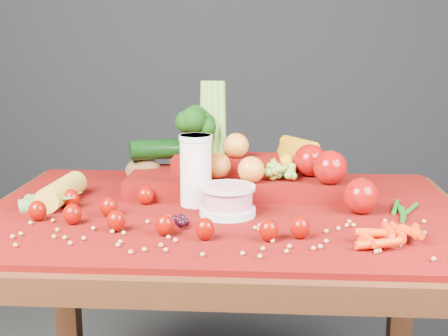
# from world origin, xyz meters

# --- Properties ---
(table) EXTENTS (1.10, 0.80, 0.75)m
(table) POSITION_xyz_m (0.00, 0.00, 0.66)
(table) COLOR #381A0C
(table) RESTS_ON ground
(red_cloth) EXTENTS (1.05, 0.75, 0.01)m
(red_cloth) POSITION_xyz_m (0.00, 0.00, 0.76)
(red_cloth) COLOR #680C03
(red_cloth) RESTS_ON table
(milk_glass) EXTENTS (0.07, 0.07, 0.16)m
(milk_glass) POSITION_xyz_m (-0.06, 0.03, 0.85)
(milk_glass) COLOR white
(milk_glass) RESTS_ON red_cloth
(yogurt_bowl) EXTENTS (0.12, 0.12, 0.07)m
(yogurt_bowl) POSITION_xyz_m (0.01, -0.05, 0.80)
(yogurt_bowl) COLOR silver
(yogurt_bowl) RESTS_ON red_cloth
(strawberry_scatter) EXTENTS (0.58, 0.28, 0.05)m
(strawberry_scatter) POSITION_xyz_m (-0.15, -0.14, 0.79)
(strawberry_scatter) COLOR #8C0F04
(strawberry_scatter) RESTS_ON red_cloth
(dark_grape_cluster) EXTENTS (0.06, 0.05, 0.03)m
(dark_grape_cluster) POSITION_xyz_m (-0.08, -0.15, 0.78)
(dark_grape_cluster) COLOR black
(dark_grape_cluster) RESTS_ON red_cloth
(soybean_scatter) EXTENTS (0.84, 0.24, 0.01)m
(soybean_scatter) POSITION_xyz_m (0.00, -0.20, 0.77)
(soybean_scatter) COLOR #AD7E4A
(soybean_scatter) RESTS_ON red_cloth
(corn_ear) EXTENTS (0.19, 0.24, 0.06)m
(corn_ear) POSITION_xyz_m (-0.38, -0.01, 0.78)
(corn_ear) COLOR gold
(corn_ear) RESTS_ON red_cloth
(potato) EXTENTS (0.10, 0.07, 0.07)m
(potato) POSITION_xyz_m (-0.22, 0.22, 0.80)
(potato) COLOR #51351B
(potato) RESTS_ON red_cloth
(baby_carrot_pile) EXTENTS (0.18, 0.17, 0.03)m
(baby_carrot_pile) POSITION_xyz_m (0.33, -0.22, 0.78)
(baby_carrot_pile) COLOR red
(baby_carrot_pile) RESTS_ON red_cloth
(green_bean_pile) EXTENTS (0.14, 0.12, 0.01)m
(green_bean_pile) POSITION_xyz_m (0.40, -0.01, 0.77)
(green_bean_pile) COLOR #165E15
(green_bean_pile) RESTS_ON red_cloth
(produce_mound) EXTENTS (0.60, 0.37, 0.27)m
(produce_mound) POSITION_xyz_m (0.04, 0.16, 0.82)
(produce_mound) COLOR #680C03
(produce_mound) RESTS_ON red_cloth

